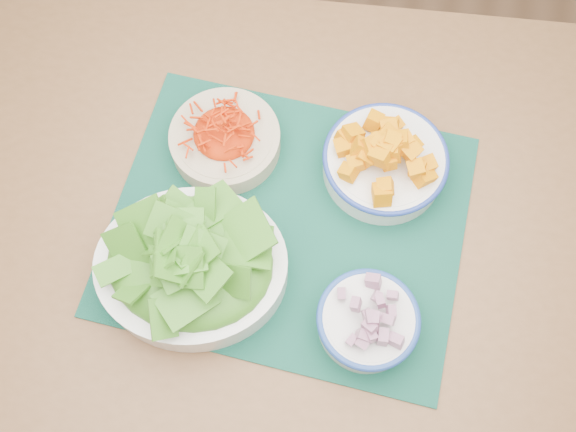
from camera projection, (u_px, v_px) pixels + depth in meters
The scene contains 7 objects.
ground at pixel (298, 293), 1.77m from camera, with size 4.00×4.00×0.00m, color #976B49.
table at pixel (289, 224), 1.14m from camera, with size 1.35×0.96×0.75m.
placemat at pixel (288, 223), 1.04m from camera, with size 0.56×0.46×0.00m, color #072F25.
carrot_bowl at pixel (225, 136), 1.06m from camera, with size 0.23×0.23×0.07m.
squash_bowl at pixel (386, 157), 1.03m from camera, with size 0.22×0.22×0.10m.
lettuce_bowl at pixel (190, 263), 0.95m from camera, with size 0.33×0.30×0.13m.
onion_bowl at pixel (368, 320), 0.94m from camera, with size 0.16×0.16×0.08m.
Camera 1 is at (0.07, -0.47, 1.72)m, focal length 40.00 mm.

